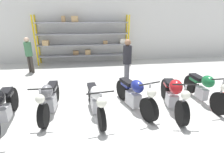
{
  "coord_description": "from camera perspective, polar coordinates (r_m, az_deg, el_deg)",
  "views": [
    {
      "loc": [
        -0.67,
        -4.22,
        2.53
      ],
      "look_at": [
        0.0,
        0.4,
        0.7
      ],
      "focal_mm": 28.0,
      "sensor_mm": 36.0,
      "label": 1
    }
  ],
  "objects": [
    {
      "name": "ground_plane",
      "position": [
        4.96,
        0.67,
        -9.24
      ],
      "size": [
        30.0,
        30.0,
        0.0
      ],
      "primitive_type": "plane",
      "color": "silver"
    },
    {
      "name": "person_near_rack",
      "position": [
        9.0,
        -25.57,
        9.32
      ],
      "size": [
        0.45,
        0.45,
        1.64
      ],
      "rotation": [
        0.0,
        0.0,
        4.08
      ],
      "color": "#38332D",
      "rests_on": "ground_plane"
    },
    {
      "name": "person_browsing",
      "position": [
        6.6,
        5.0,
        8.22
      ],
      "size": [
        0.44,
        0.44,
        1.75
      ],
      "rotation": [
        0.0,
        0.0,
        2.54
      ],
      "color": "#595960",
      "rests_on": "ground_plane"
    },
    {
      "name": "toolbox",
      "position": [
        6.45,
        32.6,
        -3.91
      ],
      "size": [
        0.44,
        0.26,
        0.28
      ],
      "color": "red",
      "rests_on": "ground_plane"
    },
    {
      "name": "back_wall",
      "position": [
        10.4,
        -4.73,
        17.31
      ],
      "size": [
        30.0,
        0.08,
        3.6
      ],
      "color": "silver",
      "rests_on": "ground_plane"
    },
    {
      "name": "motorcycle_black",
      "position": [
        4.98,
        -32.39,
        -6.38
      ],
      "size": [
        0.7,
        2.18,
        1.06
      ],
      "rotation": [
        0.0,
        0.0,
        -1.49
      ],
      "color": "black",
      "rests_on": "ground_plane"
    },
    {
      "name": "motorcycle_white",
      "position": [
        4.7,
        -5.43,
        -5.01
      ],
      "size": [
        0.63,
        2.11,
        0.96
      ],
      "rotation": [
        0.0,
        0.0,
        -1.44
      ],
      "color": "black",
      "rests_on": "ground_plane"
    },
    {
      "name": "motorcycle_red",
      "position": [
        5.19,
        19.42,
        -3.25
      ],
      "size": [
        0.67,
        2.14,
        1.06
      ],
      "rotation": [
        0.0,
        0.0,
        -1.74
      ],
      "color": "black",
      "rests_on": "ground_plane"
    },
    {
      "name": "motorcycle_grey",
      "position": [
        5.07,
        -19.76,
        -4.5
      ],
      "size": [
        0.55,
        1.94,
        0.98
      ],
      "rotation": [
        0.0,
        0.0,
        -1.61
      ],
      "color": "black",
      "rests_on": "ground_plane"
    },
    {
      "name": "motorcycle_blue",
      "position": [
        5.0,
        7.42,
        -3.41
      ],
      "size": [
        0.84,
        2.0,
        1.02
      ],
      "rotation": [
        0.0,
        0.0,
        -1.28
      ],
      "color": "black",
      "rests_on": "ground_plane"
    },
    {
      "name": "shelving_rack",
      "position": [
        10.06,
        -9.5,
        14.29
      ],
      "size": [
        5.05,
        0.63,
        2.58
      ],
      "color": "yellow",
      "rests_on": "ground_plane"
    },
    {
      "name": "motorcycle_green",
      "position": [
        6.0,
        27.78,
        -1.15
      ],
      "size": [
        0.67,
        2.06,
        1.02
      ],
      "rotation": [
        0.0,
        0.0,
        -1.57
      ],
      "color": "black",
      "rests_on": "ground_plane"
    }
  ]
}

